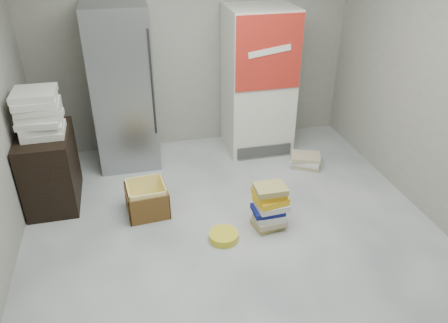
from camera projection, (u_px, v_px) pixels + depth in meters
ground at (245, 261)px, 3.92m from camera, size 5.00×5.00×0.00m
room_shell at (251, 65)px, 3.03m from camera, size 4.04×5.04×2.82m
steel_fridge at (123, 88)px, 5.07m from camera, size 0.70×0.72×1.90m
coke_cooler at (258, 81)px, 5.42m from camera, size 0.80×0.73×1.80m
wood_shelf at (50, 168)px, 4.56m from camera, size 0.50×0.80×0.80m
supply_box_stack at (39, 113)px, 4.25m from camera, size 0.43×0.44×0.45m
phonebook_stack_main at (270, 207)px, 4.22m from camera, size 0.34×0.30×0.49m
phonebook_stack_side at (306, 161)px, 5.36m from camera, size 0.44×0.41×0.15m
cardboard_box at (147, 201)px, 4.50m from camera, size 0.44×0.44×0.33m
bucket_lid at (224, 236)px, 4.16m from camera, size 0.33×0.33×0.08m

